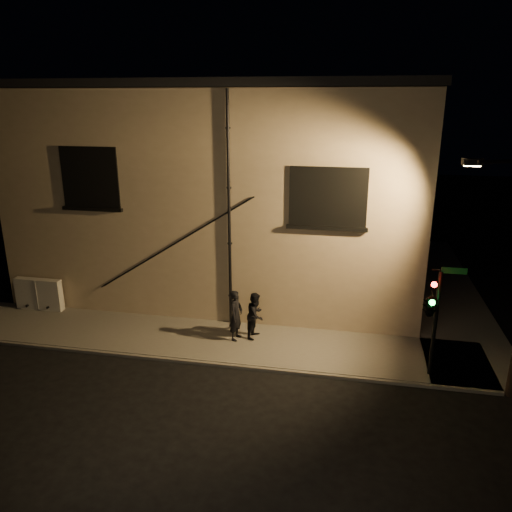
% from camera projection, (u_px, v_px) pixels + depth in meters
% --- Properties ---
extents(ground, '(90.00, 90.00, 0.00)m').
position_uv_depth(ground, '(264.00, 370.00, 15.66)').
color(ground, black).
extents(sidewalk, '(21.00, 16.00, 0.12)m').
position_uv_depth(sidewalk, '(315.00, 314.00, 19.52)').
color(sidewalk, '#5D5953').
rests_on(sidewalk, ground).
extents(building, '(16.20, 12.23, 8.80)m').
position_uv_depth(building, '(236.00, 182.00, 23.29)').
color(building, tan).
rests_on(building, ground).
extents(utility_cabinet, '(1.92, 0.32, 1.26)m').
position_uv_depth(utility_cabinet, '(39.00, 294.00, 19.71)').
color(utility_cabinet, beige).
rests_on(utility_cabinet, sidewalk).
extents(pedestrian_a, '(0.55, 0.72, 1.79)m').
position_uv_depth(pedestrian_a, '(236.00, 315.00, 17.16)').
color(pedestrian_a, black).
rests_on(pedestrian_a, sidewalk).
extents(pedestrian_b, '(0.77, 0.91, 1.64)m').
position_uv_depth(pedestrian_b, '(256.00, 315.00, 17.34)').
color(pedestrian_b, black).
rests_on(pedestrian_b, sidewalk).
extents(traffic_signal, '(1.13, 1.99, 3.44)m').
position_uv_depth(traffic_signal, '(431.00, 304.00, 14.45)').
color(traffic_signal, black).
rests_on(traffic_signal, sidewalk).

